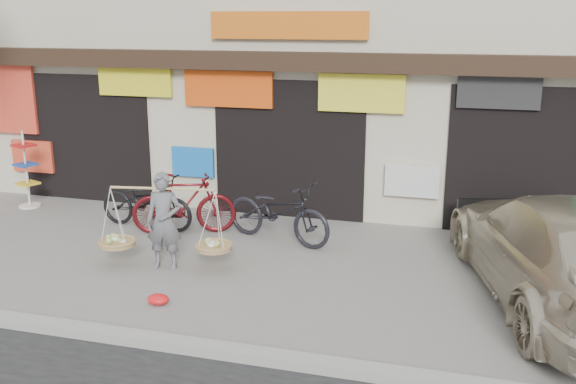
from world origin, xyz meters
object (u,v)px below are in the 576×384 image
(street_vendor, at_px, (164,225))
(bike_0, at_px, (146,202))
(bike_1, at_px, (184,203))
(bike_2, at_px, (278,211))
(suv, at_px, (563,250))
(display_rack, at_px, (27,177))

(street_vendor, xyz_separation_m, bike_0, (-1.23, 1.74, -0.20))
(bike_1, bearing_deg, bike_2, -108.44)
(bike_2, height_order, suv, suv)
(display_rack, bearing_deg, bike_1, -10.35)
(bike_0, bearing_deg, bike_2, -85.41)
(bike_2, bearing_deg, display_rack, 100.89)
(bike_0, distance_m, bike_2, 2.59)
(street_vendor, distance_m, display_rack, 4.87)
(bike_2, xyz_separation_m, display_rack, (-5.63, 0.66, 0.10))
(street_vendor, height_order, bike_0, street_vendor)
(bike_1, bearing_deg, display_rack, 59.78)
(street_vendor, relative_size, bike_1, 1.11)
(bike_2, bearing_deg, suv, -89.13)
(bike_2, distance_m, suv, 4.67)
(street_vendor, distance_m, suv, 5.84)
(display_rack, bearing_deg, suv, -11.21)
(suv, xyz_separation_m, display_rack, (-10.10, 2.00, -0.12))
(bike_0, xyz_separation_m, display_rack, (-3.04, 0.60, 0.14))
(street_vendor, distance_m, bike_1, 1.69)
(display_rack, bearing_deg, bike_0, -11.12)
(street_vendor, xyz_separation_m, display_rack, (-4.27, 2.34, -0.06))
(bike_0, relative_size, bike_2, 0.92)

